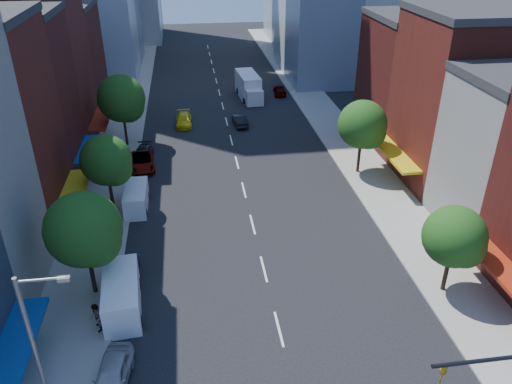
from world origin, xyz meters
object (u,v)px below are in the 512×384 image
cargo_van_near (122,296)px  parked_car_second (126,279)px  traffic_car_oncoming (240,120)px  parked_car_front (112,376)px  traffic_car_far (280,90)px  parked_car_rear (143,154)px  parked_car_third (142,162)px  pedestrian_far (96,318)px  taxi (184,120)px  box_truck (249,87)px  cargo_van_far (136,199)px

cargo_van_near → parked_car_second: bearing=85.4°
cargo_van_near → traffic_car_oncoming: (10.99, 31.47, -0.49)m
parked_car_front → traffic_car_far: 51.94m
parked_car_rear → traffic_car_oncoming: bearing=41.9°
traffic_car_far → parked_car_third: bearing=55.4°
parked_car_second → traffic_car_oncoming: parked_car_second is taller
parked_car_second → traffic_car_oncoming: bearing=69.1°
parked_car_front → pedestrian_far: size_ratio=2.27×
cargo_van_near → taxi: cargo_van_near is taller
traffic_car_far → box_truck: box_truck is taller
parked_car_third → traffic_car_far: 28.29m
parked_car_front → parked_car_third: size_ratio=0.86×
parked_car_second → parked_car_rear: size_ratio=1.02×
parked_car_front → parked_car_rear: parked_car_front is taller
taxi → traffic_car_far: 17.13m
parked_car_front → parked_car_rear: size_ratio=0.98×
parked_car_second → traffic_car_far: parked_car_second is taller
parked_car_third → cargo_van_far: 8.11m
cargo_van_near → parked_car_third: bearing=85.1°
cargo_van_near → cargo_van_far: cargo_van_near is taller
traffic_car_far → taxi: bearing=41.7°
taxi → pedestrian_far: bearing=-98.7°
cargo_van_near → cargo_van_far: (-0.01, 12.92, -0.19)m
parked_car_third → traffic_car_oncoming: parked_car_third is taller
cargo_van_far → taxi: bearing=78.1°
parked_car_front → cargo_van_near: cargo_van_near is taller
cargo_van_far → taxi: 20.13m
parked_car_third → cargo_van_near: bearing=-95.6°
traffic_car_oncoming → traffic_car_far: traffic_car_far is taller
parked_car_rear → cargo_van_far: bearing=-85.9°
parked_car_second → box_truck: bearing=71.1°
cargo_van_near → cargo_van_far: size_ratio=1.23×
cargo_van_far → box_truck: (13.43, 29.01, 0.60)m
parked_car_third → traffic_car_oncoming: bearing=37.9°
cargo_van_near → pedestrian_far: (-1.33, -1.68, -0.05)m
parked_car_third → traffic_car_oncoming: size_ratio=1.26×
parked_car_front → traffic_car_far: (18.00, 48.72, -0.05)m
parked_car_rear → cargo_van_far: size_ratio=0.96×
traffic_car_far → cargo_van_near: bearing=72.1°
taxi → parked_car_second: bearing=-97.5°
taxi → traffic_car_oncoming: bearing=-8.8°
parked_car_third → box_truck: bearing=51.6°
cargo_van_far → traffic_car_oncoming: 21.57m
box_truck → cargo_van_near: bearing=-112.5°
traffic_car_far → parked_car_second: bearing=71.0°
parked_car_third → taxi: (4.28, 11.56, -0.04)m
parked_car_rear → box_truck: 23.26m
parked_car_rear → taxi: (4.28, 9.63, 0.02)m
box_truck → pedestrian_far: 46.03m
taxi → box_truck: bearing=46.2°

